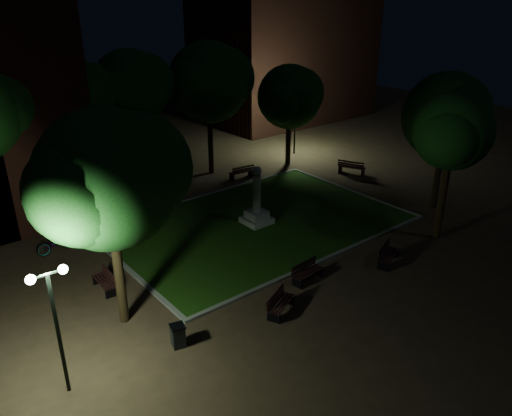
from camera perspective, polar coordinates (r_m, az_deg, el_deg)
The scene contains 23 objects.
ground at distance 25.66m, azimuth 2.90°, elevation -3.32°, with size 80.00×80.00×0.00m, color #463221.
lawn at distance 27.01m, azimuth 0.08°, elevation -1.76°, with size 15.00×10.00×0.08m, color #20450F.
lawn_kerb at distance 27.00m, azimuth 0.08°, elevation -1.72°, with size 15.40×10.40×0.12m.
monument at distance 26.63m, azimuth 0.08°, elevation 0.03°, with size 1.40×1.40×3.20m.
building_far at distance 50.12m, azimuth 3.27°, elevation 17.10°, with size 16.00×10.00×12.00m, color #4C2117.
tree_west at distance 17.61m, azimuth -16.31°, elevation 3.25°, with size 6.04×4.93×8.22m.
tree_north_wl at distance 29.47m, azimuth -19.49°, elevation 11.66°, with size 5.19×4.23×8.30m.
tree_north_er at distance 33.43m, azimuth -5.28°, elevation 14.12°, with size 6.47×5.28×8.81m.
tree_ne at distance 35.43m, azimuth 3.98°, elevation 12.58°, with size 5.46×4.45×7.11m.
tree_east at distance 29.41m, azimuth 21.08°, elevation 9.78°, with size 5.87×4.80×7.76m.
tree_se at distance 25.36m, azimuth 21.71°, elevation 8.18°, with size 4.56×3.73×7.45m.
tree_far_north at distance 30.81m, azimuth -14.03°, elevation 13.21°, with size 5.43×4.44×8.64m.
lamppost_sw at distance 15.97m, azimuth -22.12°, elevation -10.64°, with size 1.18×0.28×4.37m.
lamppost_se at distance 31.44m, azimuth 20.34°, elevation 6.51°, with size 1.18×0.28×4.52m.
lamppost_ne at distance 38.30m, azimuth 4.50°, elevation 10.23°, with size 1.18×0.28×3.96m.
bench_near_left at distance 21.86m, azimuth 5.85°, elevation -7.33°, with size 1.62×0.68×0.86m.
bench_near_right at distance 23.84m, azimuth 14.77°, elevation -5.21°, with size 1.73×1.11×0.90m.
bench_west_near at distance 19.80m, azimuth 2.72°, elevation -10.85°, with size 1.64×1.14×0.85m.
bench_left_side at distance 22.06m, azimuth -16.78°, elevation -8.02°, with size 0.56×1.56×0.85m.
bench_right_side at distance 34.90m, azimuth 10.86°, elevation 4.55°, with size 1.31×1.94×1.01m.
bench_far_side at distance 33.49m, azimuth -1.64°, elevation 4.08°, with size 1.73×0.78×0.92m.
trash_bin at distance 18.33m, azimuth -8.90°, elevation -14.21°, with size 0.61×0.61×0.86m.
bicycle at distance 25.81m, azimuth -21.80°, elevation -3.66°, with size 0.68×1.96×1.03m, color black.
Camera 1 is at (-15.37, -16.97, 11.57)m, focal length 35.00 mm.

